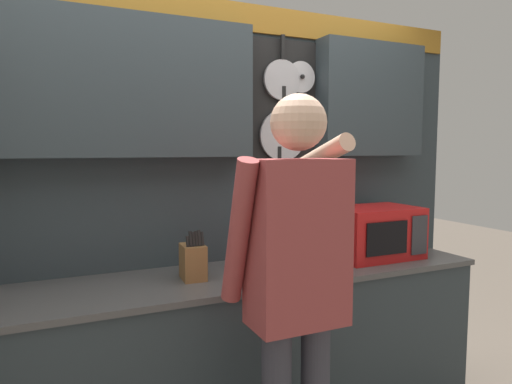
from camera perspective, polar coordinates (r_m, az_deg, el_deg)
The scene contains 6 objects.
base_cabinet_counter at distance 2.60m, azimuth 0.08°, elevation -19.94°, with size 2.52×0.61×0.93m.
back_wall_unit at distance 2.59m, azimuth -2.84°, elevation 3.90°, with size 3.09×0.20×2.38m.
microwave at distance 2.80m, azimuth 14.59°, elevation -4.89°, with size 0.51×0.36×0.30m.
knife_block at distance 2.29m, azimuth -7.84°, elevation -8.58°, with size 0.12×0.16×0.25m.
utensil_crock at distance 2.42m, azimuth 0.54°, elevation -7.96°, with size 0.11×0.11×0.35m.
person at distance 1.85m, azimuth 4.97°, elevation -10.30°, with size 0.54×0.68×1.79m.
Camera 1 is at (-0.98, -2.14, 1.58)m, focal length 32.00 mm.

